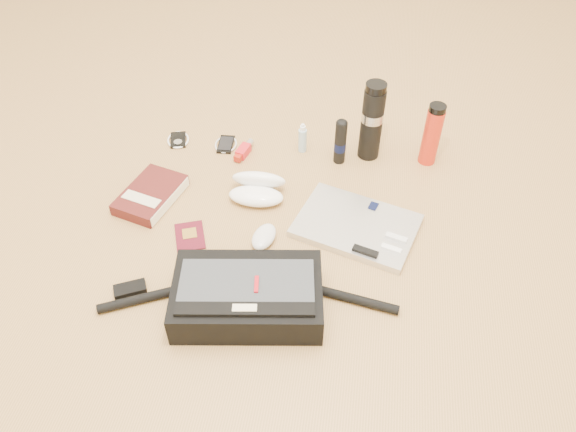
% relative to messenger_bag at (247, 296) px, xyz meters
% --- Properties ---
extents(ground, '(4.00, 4.00, 0.00)m').
position_rel_messenger_bag_xyz_m(ground, '(0.02, 0.24, -0.05)').
color(ground, '#A57B44').
rests_on(ground, ground).
extents(messenger_bag, '(0.80, 0.30, 0.11)m').
position_rel_messenger_bag_xyz_m(messenger_bag, '(0.00, 0.00, 0.00)').
color(messenger_bag, black).
rests_on(messenger_bag, ground).
extents(laptop, '(0.41, 0.34, 0.03)m').
position_rel_messenger_bag_xyz_m(laptop, '(0.27, 0.34, -0.04)').
color(laptop, silver).
rests_on(laptop, ground).
extents(book, '(0.20, 0.26, 0.04)m').
position_rel_messenger_bag_xyz_m(book, '(-0.39, 0.37, -0.03)').
color(book, '#431311').
rests_on(book, ground).
extents(passport, '(0.12, 0.14, 0.01)m').
position_rel_messenger_bag_xyz_m(passport, '(-0.23, 0.23, -0.05)').
color(passport, '#490B17').
rests_on(passport, ground).
extents(mouse, '(0.08, 0.12, 0.04)m').
position_rel_messenger_bag_xyz_m(mouse, '(-0.00, 0.25, -0.03)').
color(mouse, silver).
rests_on(mouse, ground).
extents(sunglasses_case, '(0.18, 0.15, 0.10)m').
position_rel_messenger_bag_xyz_m(sunglasses_case, '(-0.06, 0.44, -0.01)').
color(sunglasses_case, white).
rests_on(sunglasses_case, ground).
extents(ipod, '(0.10, 0.10, 0.01)m').
position_rel_messenger_bag_xyz_m(ipod, '(-0.40, 0.68, -0.05)').
color(ipod, black).
rests_on(ipod, ground).
extents(phone, '(0.08, 0.10, 0.01)m').
position_rel_messenger_bag_xyz_m(phone, '(-0.23, 0.68, -0.05)').
color(phone, black).
rests_on(phone, ground).
extents(inhaler, '(0.05, 0.12, 0.03)m').
position_rel_messenger_bag_xyz_m(inhaler, '(-0.15, 0.65, -0.04)').
color(inhaler, red).
rests_on(inhaler, ground).
extents(spray_bottle, '(0.04, 0.04, 0.11)m').
position_rel_messenger_bag_xyz_m(spray_bottle, '(0.05, 0.70, -0.00)').
color(spray_bottle, '#9BBACA').
rests_on(spray_bottle, ground).
extents(aerosol_can, '(0.05, 0.05, 0.17)m').
position_rel_messenger_bag_xyz_m(aerosol_can, '(0.18, 0.66, 0.03)').
color(aerosol_can, black).
rests_on(aerosol_can, ground).
extents(thermos_black, '(0.09, 0.09, 0.29)m').
position_rel_messenger_bag_xyz_m(thermos_black, '(0.28, 0.71, 0.09)').
color(thermos_black, black).
rests_on(thermos_black, ground).
extents(thermos_red, '(0.08, 0.08, 0.23)m').
position_rel_messenger_bag_xyz_m(thermos_red, '(0.48, 0.71, 0.06)').
color(thermos_red, red).
rests_on(thermos_red, ground).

